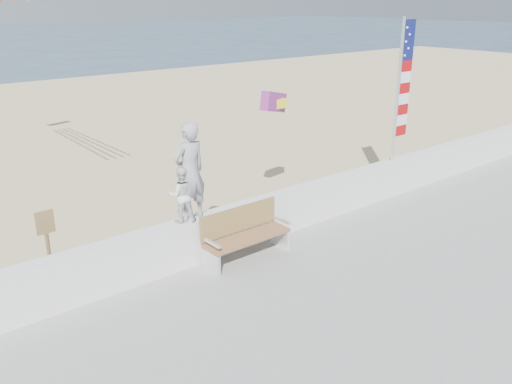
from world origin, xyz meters
The scene contains 9 objects.
ground centered at (0.00, 0.00, 0.00)m, with size 220.00×220.00×0.00m, color #2E455C.
sand centered at (0.00, 9.00, 0.04)m, with size 90.00×40.00×0.08m, color #CFBB8A.
seawall centered at (0.00, 2.00, 0.63)m, with size 30.00×0.35×0.90m, color silver.
adult centered at (-1.20, 2.00, 2.01)m, with size 0.67×0.44×1.85m, color #929298.
child centered at (-1.39, 2.00, 1.61)m, with size 0.51×0.40×1.05m, color silver.
bench centered at (-0.30, 1.55, 0.69)m, with size 1.80×0.57×1.00m.
flag centered at (4.94, 2.00, 2.99)m, with size 0.50×0.08×3.50m.
parafoil_kite centered at (2.02, 3.37, 2.71)m, with size 0.89×0.48×0.60m.
sign centered at (-3.57, 2.97, 0.94)m, with size 0.32×0.07×1.46m.
Camera 1 is at (-6.19, -6.02, 4.99)m, focal length 38.00 mm.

